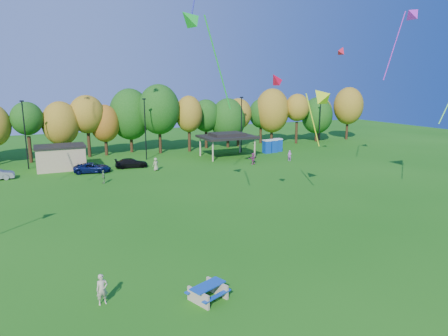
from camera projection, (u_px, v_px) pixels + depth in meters
name	position (u px, v px, depth m)	size (l,w,h in m)	color
ground	(280.00, 277.00, 23.67)	(160.00, 160.00, 0.00)	#19600F
tree_line	(117.00, 118.00, 62.39)	(93.57, 10.55, 11.15)	black
lamp_posts	(145.00, 127.00, 58.96)	(64.50, 0.25, 9.09)	black
utility_building	(61.00, 157.00, 52.93)	(6.30, 4.30, 3.25)	tan
pavilion	(227.00, 136.00, 61.58)	(8.20, 6.20, 3.77)	tan
porta_potties	(273.00, 146.00, 66.14)	(3.75, 1.83, 2.18)	#0C3DA2
picnic_table	(208.00, 291.00, 21.17)	(2.40, 2.21, 0.84)	tan
kite_flyer	(102.00, 289.00, 20.66)	(0.60, 0.40, 1.66)	#BEAC8E
car_c	(92.00, 168.00, 51.16)	(2.11, 4.57, 1.27)	#0C1648
car_d	(131.00, 163.00, 54.21)	(1.76, 4.34, 1.26)	black
far_person_0	(103.00, 177.00, 45.64)	(0.90, 0.38, 1.54)	#668F57
far_person_2	(156.00, 164.00, 52.22)	(0.84, 0.55, 1.73)	#979C6B
far_person_4	(253.00, 159.00, 56.29)	(1.55, 0.49, 1.67)	#9D4178
far_person_5	(290.00, 156.00, 58.91)	(0.57, 0.37, 1.55)	#C15FC9
kite_3	(276.00, 79.00, 29.60)	(1.32, 1.04, 1.22)	red
kite_4	(414.00, 14.00, 44.53)	(4.92, 1.77, 8.45)	#C725CA
kite_5	(189.00, 19.00, 28.06)	(4.29, 1.79, 7.37)	green
kite_8	(320.00, 96.00, 34.38)	(2.05, 3.52, 5.65)	#BFE418
kite_10	(342.00, 50.00, 49.21)	(1.63, 1.36, 1.40)	red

